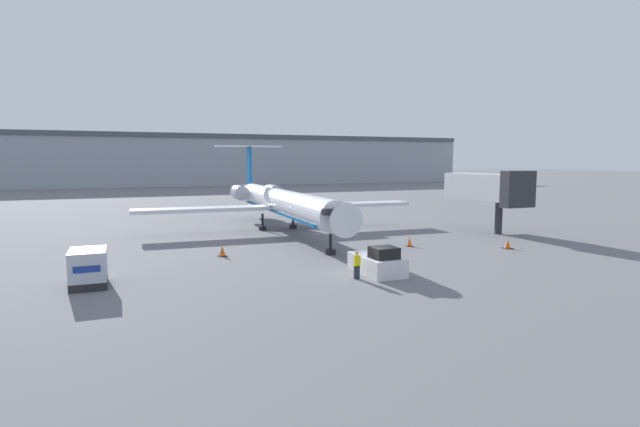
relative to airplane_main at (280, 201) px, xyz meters
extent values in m
plane|color=slate|center=(-0.54, -21.28, -2.99)|extent=(600.00, 600.00, 0.00)
cube|color=#9EA3AD|center=(-0.54, 98.72, 3.65)|extent=(180.00, 16.00, 13.29)
cube|color=#4C515B|center=(-0.54, 98.72, 10.90)|extent=(180.00, 16.80, 1.20)
cylinder|color=silver|center=(-0.04, -1.33, -0.03)|extent=(3.41, 27.94, 2.54)
cone|color=silver|center=(-0.51, -16.27, -0.03)|extent=(2.60, 2.11, 2.54)
cube|color=black|center=(-0.48, -15.46, 0.42)|extent=(2.18, 0.77, 0.44)
cone|color=silver|center=(0.44, 14.00, -0.03)|extent=(2.37, 2.86, 2.28)
cube|color=#0C5999|center=(-0.04, -1.33, -0.85)|extent=(3.06, 25.15, 0.20)
cube|color=silver|center=(7.83, -0.18, -0.60)|extent=(13.20, 3.01, 0.36)
cube|color=silver|center=(-7.82, 0.31, -0.60)|extent=(13.20, 3.01, 0.36)
cylinder|color=#ADADB7|center=(2.38, 10.31, 0.29)|extent=(1.84, 3.14, 1.74)
cylinder|color=#ADADB7|center=(-1.73, 10.44, 0.29)|extent=(1.84, 3.14, 1.74)
cube|color=#0C5999|center=(0.46, 14.55, 3.59)|extent=(0.31, 2.21, 4.70)
cube|color=silver|center=(0.46, 14.55, 5.94)|extent=(8.52, 2.06, 0.20)
cylinder|color=black|center=(-0.45, -14.26, -2.14)|extent=(0.24, 0.24, 1.70)
cylinder|color=black|center=(-0.45, -14.26, -2.79)|extent=(0.80, 0.80, 0.40)
cylinder|color=black|center=(-1.63, 0.72, -2.14)|extent=(0.24, 0.24, 1.70)
cylinder|color=black|center=(-1.63, 0.72, -2.79)|extent=(0.80, 0.80, 0.40)
cylinder|color=black|center=(1.67, 0.61, -2.14)|extent=(0.24, 0.24, 1.70)
cylinder|color=black|center=(1.67, 0.61, -2.79)|extent=(0.80, 0.80, 0.40)
cube|color=silver|center=(-0.22, -21.19, -2.42)|extent=(2.18, 4.12, 1.15)
cube|color=black|center=(-0.22, -22.10, -1.50)|extent=(1.53, 1.48, 0.70)
cube|color=black|center=(-0.22, -19.22, -2.59)|extent=(1.96, 0.30, 0.69)
cube|color=#232326|center=(-17.02, -17.91, -2.77)|extent=(1.95, 2.86, 0.45)
cube|color=#B7BCC6|center=(-17.02, -17.91, -1.71)|extent=(1.95, 2.86, 1.66)
cube|color=navy|center=(-17.02, -19.37, -1.71)|extent=(1.37, 0.04, 0.36)
cube|color=#232838|center=(-2.05, -22.03, -2.59)|extent=(0.32, 0.20, 0.82)
cube|color=yellow|center=(-2.05, -22.03, -1.85)|extent=(0.40, 0.24, 0.65)
sphere|color=tan|center=(-2.05, -22.03, -1.41)|extent=(0.24, 0.24, 0.24)
cube|color=black|center=(-8.22, -11.80, -2.97)|extent=(0.68, 0.68, 0.04)
cone|color=orange|center=(-8.22, -11.80, -2.57)|extent=(0.48, 0.48, 0.76)
cube|color=black|center=(7.14, -13.34, -2.97)|extent=(0.51, 0.51, 0.04)
cone|color=orange|center=(7.14, -13.34, -2.56)|extent=(0.37, 0.37, 0.79)
cube|color=black|center=(13.97, -17.27, -2.97)|extent=(0.69, 0.69, 0.04)
cone|color=orange|center=(13.97, -17.27, -2.60)|extent=(0.49, 0.49, 0.72)
cylinder|color=#2D2D33|center=(18.94, -10.58, -1.39)|extent=(0.70, 0.70, 3.20)
cube|color=silver|center=(18.94, -7.93, 1.51)|extent=(2.60, 8.84, 2.60)
cube|color=#2D2D33|center=(18.94, -12.95, 1.51)|extent=(3.20, 1.20, 3.38)
camera|label=1|loc=(-15.24, -48.68, 4.17)|focal=28.00mm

